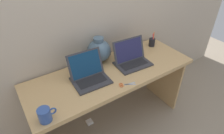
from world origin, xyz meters
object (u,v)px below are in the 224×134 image
Objects in this scene: power_brick at (89,122)px; scissors at (124,85)px; laptop_right at (131,57)px; green_vase at (99,50)px; pen_cup at (152,42)px; coffee_mug at (45,115)px; laptop_left at (88,73)px.

scissors is at bearing -61.54° from power_brick.
green_vase is (-0.24, 0.22, 0.05)m from laptop_right.
green_vase is 3.62× the size of power_brick.
power_brick is at bearing 118.46° from scissors.
pen_cup is at bearing 18.82° from laptop_right.
coffee_mug reaches higher than scissors.
green_vase is at bearing 138.04° from laptop_right.
laptop_right is at bearing 14.49° from coffee_mug.
coffee_mug is at bearing -165.51° from laptop_right.
coffee_mug is 0.73× the size of pen_cup.
coffee_mug is at bearing -146.82° from green_vase.
pen_cup is at bearing 0.98° from power_brick.
laptop_left is at bearing 131.25° from scissors.
green_vase reaches higher than power_brick.
pen_cup reaches higher than power_brick.
laptop_right reaches higher than coffee_mug.
laptop_left is 0.33m from scissors.
coffee_mug is (-0.47, -0.24, -0.01)m from laptop_left.
pen_cup is at bearing 8.92° from laptop_left.
laptop_left reaches higher than pen_cup.
laptop_left is 0.81m from power_brick.
green_vase is 0.89m from power_brick.
pen_cup is 1.23× the size of scissors.
pen_cup is (0.42, 0.14, -0.01)m from laptop_right.
green_vase reaches higher than laptop_right.
green_vase reaches higher than pen_cup.
coffee_mug is at bearing -179.99° from scissors.
laptop_left is 2.49× the size of coffee_mug.
scissors is (-0.67, -0.38, -0.05)m from pen_cup.
scissors is at bearing -48.75° from laptop_left.
laptop_right is 0.33m from green_vase.
coffee_mug is 1.00m from power_brick.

